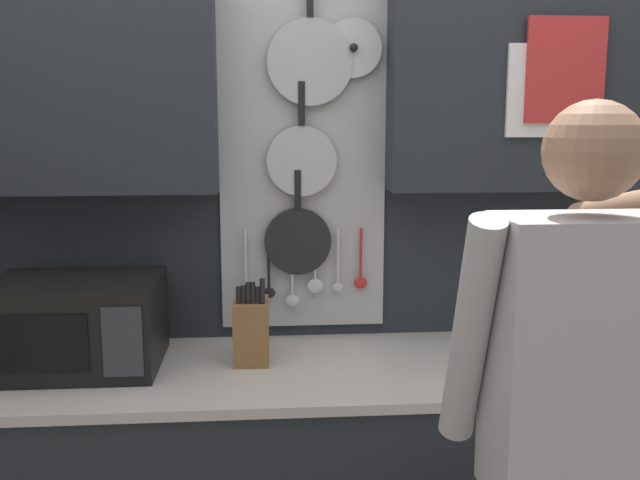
% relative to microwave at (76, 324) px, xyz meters
% --- Properties ---
extents(back_wall_unit, '(3.04, 0.23, 2.43)m').
position_rel_microwave_xyz_m(back_wall_unit, '(0.81, 0.24, 0.44)').
color(back_wall_unit, '#23282D').
rests_on(back_wall_unit, ground_plane).
extents(microwave, '(0.51, 0.40, 0.27)m').
position_rel_microwave_xyz_m(microwave, '(0.00, 0.00, 0.00)').
color(microwave, black).
rests_on(microwave, base_cabinet_counter).
extents(knife_block, '(0.11, 0.15, 0.28)m').
position_rel_microwave_xyz_m(knife_block, '(0.54, 0.00, -0.03)').
color(knife_block, brown).
rests_on(knife_block, base_cabinet_counter).
extents(utensil_crock, '(0.12, 0.12, 0.35)m').
position_rel_microwave_xyz_m(utensil_crock, '(1.48, 0.00, -0.05)').
color(utensil_crock, white).
rests_on(utensil_crock, base_cabinet_counter).
extents(person, '(0.54, 0.67, 1.71)m').
position_rel_microwave_xyz_m(person, '(1.26, -0.75, -0.02)').
color(person, '#383842').
rests_on(person, ground_plane).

